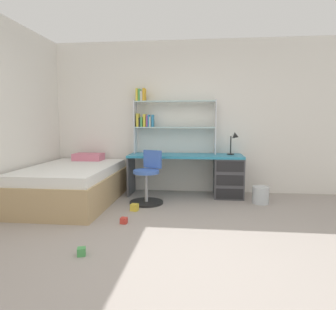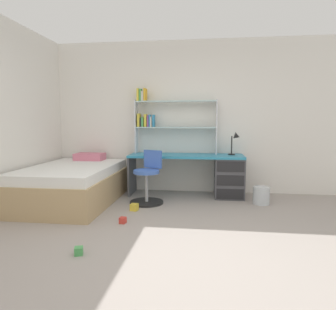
# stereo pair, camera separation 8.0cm
# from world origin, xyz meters

# --- Properties ---
(ground_plane) EXTENTS (5.75, 6.32, 0.02)m
(ground_plane) POSITION_xyz_m (0.00, 0.00, -0.01)
(ground_plane) COLOR #9E938C
(room_shell) EXTENTS (5.75, 6.32, 2.68)m
(room_shell) POSITION_xyz_m (-1.26, 1.28, 1.34)
(room_shell) COLOR white
(room_shell) RESTS_ON ground_plane
(desk) EXTENTS (1.92, 0.60, 0.70)m
(desk) POSITION_xyz_m (0.52, 2.34, 0.40)
(desk) COLOR teal
(desk) RESTS_ON ground_plane
(bookshelf_hutch) EXTENTS (1.43, 0.22, 1.13)m
(bookshelf_hutch) POSITION_xyz_m (-0.39, 2.52, 1.36)
(bookshelf_hutch) COLOR silver
(bookshelf_hutch) RESTS_ON desk
(desk_lamp) EXTENTS (0.20, 0.17, 0.38)m
(desk_lamp) POSITION_xyz_m (0.84, 2.39, 0.96)
(desk_lamp) COLOR black
(desk_lamp) RESTS_ON desk
(swivel_chair) EXTENTS (0.52, 0.52, 0.81)m
(swivel_chair) POSITION_xyz_m (-0.55, 1.78, 0.33)
(swivel_chair) COLOR black
(swivel_chair) RESTS_ON ground_plane
(bed_platform) EXTENTS (1.27, 1.95, 0.70)m
(bed_platform) POSITION_xyz_m (-1.72, 1.68, 0.29)
(bed_platform) COLOR tan
(bed_platform) RESTS_ON ground_plane
(waste_bin) EXTENTS (0.25, 0.25, 0.26)m
(waste_bin) POSITION_xyz_m (1.20, 1.94, 0.13)
(waste_bin) COLOR silver
(waste_bin) RESTS_ON ground_plane
(toy_block_yellow_0) EXTENTS (0.12, 0.12, 0.10)m
(toy_block_yellow_0) POSITION_xyz_m (-0.66, 1.36, 0.05)
(toy_block_yellow_0) COLOR gold
(toy_block_yellow_0) RESTS_ON ground_plane
(toy_block_red_1) EXTENTS (0.09, 0.09, 0.08)m
(toy_block_red_1) POSITION_xyz_m (-0.67, 0.82, 0.04)
(toy_block_red_1) COLOR red
(toy_block_red_1) RESTS_ON ground_plane
(toy_block_green_2) EXTENTS (0.10, 0.10, 0.08)m
(toy_block_green_2) POSITION_xyz_m (-0.85, -0.10, 0.04)
(toy_block_green_2) COLOR #479E51
(toy_block_green_2) RESTS_ON ground_plane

